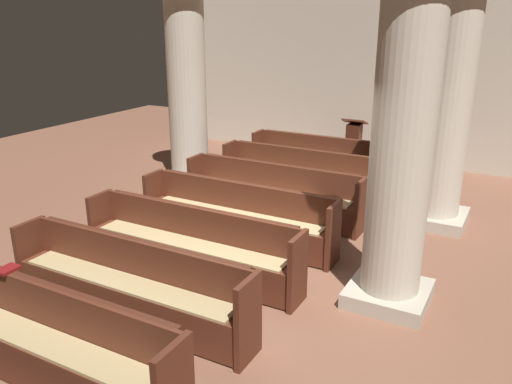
{
  "coord_description": "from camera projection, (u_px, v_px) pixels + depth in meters",
  "views": [
    {
      "loc": [
        2.87,
        -5.25,
        3.11
      ],
      "look_at": [
        -0.41,
        0.83,
        0.75
      ],
      "focal_mm": 36.4,
      "sensor_mm": 36.0,
      "label": 1
    }
  ],
  "objects": [
    {
      "name": "pew_row_1",
      "position": [
        301.0,
        173.0,
        9.19
      ],
      "size": [
        2.96,
        0.46,
        0.86
      ],
      "color": "#562819",
      "rests_on": "ground"
    },
    {
      "name": "ground_plane",
      "position": [
        253.0,
        270.0,
        6.67
      ],
      "size": [
        19.2,
        19.2,
        0.0
      ],
      "primitive_type": "plane",
      "color": "brown"
    },
    {
      "name": "pillar_aisle_side",
      "position": [
        447.0,
        98.0,
        7.61
      ],
      "size": [
        1.04,
        1.04,
        3.76
      ],
      "color": "#B6AD9A",
      "rests_on": "ground"
    },
    {
      "name": "pew_row_4",
      "position": [
        190.0,
        242.0,
        6.38
      ],
      "size": [
        2.96,
        0.46,
        0.86
      ],
      "color": "#562819",
      "rests_on": "ground"
    },
    {
      "name": "pew_row_0",
      "position": [
        324.0,
        158.0,
        10.12
      ],
      "size": [
        2.96,
        0.47,
        0.86
      ],
      "color": "#562819",
      "rests_on": "ground"
    },
    {
      "name": "back_wall",
      "position": [
        390.0,
        58.0,
        11.01
      ],
      "size": [
        10.0,
        0.16,
        4.5
      ],
      "primitive_type": "cube",
      "color": "beige",
      "rests_on": "ground"
    },
    {
      "name": "pillar_aisle_rear",
      "position": [
        403.0,
        134.0,
        5.33
      ],
      "size": [
        0.95,
        0.95,
        3.76
      ],
      "color": "#B6AD9A",
      "rests_on": "ground"
    },
    {
      "name": "pew_row_6",
      "position": [
        41.0,
        336.0,
        4.51
      ],
      "size": [
        2.96,
        0.46,
        0.86
      ],
      "color": "#562819",
      "rests_on": "ground"
    },
    {
      "name": "pew_row_5",
      "position": [
        129.0,
        281.0,
        5.45
      ],
      "size": [
        2.96,
        0.47,
        0.86
      ],
      "color": "#562819",
      "rests_on": "ground"
    },
    {
      "name": "lectern",
      "position": [
        353.0,
        147.0,
        11.01
      ],
      "size": [
        0.48,
        0.45,
        1.08
      ],
      "color": "#411E13",
      "rests_on": "ground"
    },
    {
      "name": "pew_row_2",
      "position": [
        272.0,
        191.0,
        8.25
      ],
      "size": [
        2.96,
        0.47,
        0.86
      ],
      "color": "#562819",
      "rests_on": "ground"
    },
    {
      "name": "pew_row_3",
      "position": [
        237.0,
        213.0,
        7.32
      ],
      "size": [
        2.96,
        0.46,
        0.86
      ],
      "color": "#562819",
      "rests_on": "ground"
    },
    {
      "name": "pillar_far_side",
      "position": [
        187.0,
        81.0,
        9.6
      ],
      "size": [
        1.04,
        1.04,
        3.76
      ],
      "color": "#B6AD9A",
      "rests_on": "ground"
    },
    {
      "name": "hymn_book",
      "position": [
        8.0,
        269.0,
        4.81
      ],
      "size": [
        0.15,
        0.2,
        0.03
      ],
      "primitive_type": "cube",
      "color": "maroon",
      "rests_on": "pew_row_6"
    }
  ]
}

